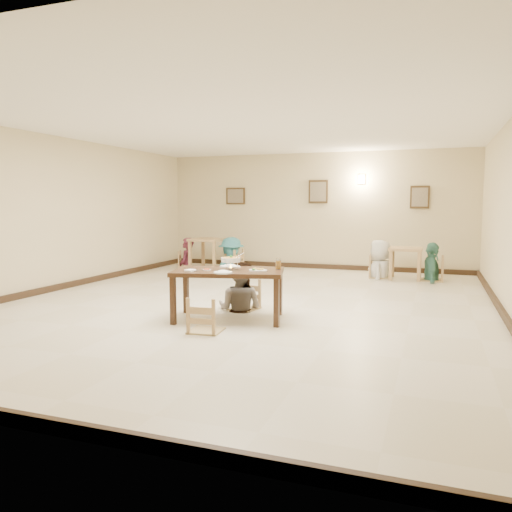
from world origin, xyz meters
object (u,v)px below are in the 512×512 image
at_px(bg_chair_rl, 380,256).
at_px(bg_table_right, 406,254).
at_px(chair_near, 206,298).
at_px(bg_chair_lr, 231,251).
at_px(main_diner, 240,261).
at_px(drink_glass, 278,264).
at_px(bg_chair_rr, 432,257).
at_px(bg_chair_ll, 187,252).
at_px(bg_diner_a, 186,238).
at_px(bg_diner_c, 381,240).
at_px(bg_diner_d, 433,242).
at_px(bg_table_left, 208,244).
at_px(main_table, 228,275).
at_px(bg_diner_b, 231,237).
at_px(chair_far, 244,282).
at_px(curry_warmer, 231,260).

bearing_deg(bg_chair_rl, bg_table_right, -96.34).
bearing_deg(chair_near, bg_chair_lr, -76.30).
bearing_deg(main_diner, drink_glass, 153.88).
bearing_deg(bg_chair_rr, bg_table_right, -92.72).
relative_size(chair_near, bg_chair_ll, 1.03).
height_order(drink_glass, bg_diner_a, bg_diner_a).
xyz_separation_m(bg_diner_c, bg_diner_d, (1.12, -0.06, -0.02)).
bearing_deg(bg_chair_ll, bg_diner_a, -0.00).
distance_m(bg_table_left, bg_diner_c, 4.29).
bearing_deg(main_table, drink_glass, 9.40).
relative_size(bg_chair_ll, bg_chair_rr, 0.84).
relative_size(bg_table_left, bg_diner_d, 0.50).
bearing_deg(main_diner, bg_chair_rl, -110.60).
distance_m(bg_table_left, bg_diner_b, 0.67).
relative_size(main_table, bg_table_left, 2.05).
bearing_deg(chair_near, chair_far, -94.48).
height_order(main_diner, drink_glass, main_diner).
xyz_separation_m(chair_far, bg_chair_lr, (-1.94, 4.14, 0.08)).
height_order(main_diner, bg_chair_rr, main_diner).
relative_size(chair_near, bg_table_right, 1.25).
relative_size(chair_near, curry_warmer, 2.87).
distance_m(chair_far, bg_chair_ll, 5.31).
relative_size(bg_diner_a, bg_diner_c, 0.93).
xyz_separation_m(drink_glass, bg_chair_rl, (0.98, 4.71, -0.32)).
bearing_deg(bg_diner_d, chair_far, 142.42).
xyz_separation_m(chair_near, bg_table_right, (2.23, 5.71, 0.13)).
height_order(curry_warmer, bg_diner_a, bg_diner_a).
xyz_separation_m(main_table, bg_diner_d, (2.78, 4.94, 0.19)).
distance_m(bg_diner_a, bg_diner_b, 1.30).
bearing_deg(chair_near, bg_diner_b, -76.30).
bearing_deg(bg_table_right, bg_diner_a, 179.94).
bearing_deg(bg_table_left, bg_chair_rl, 0.90).
height_order(bg_chair_rl, bg_chair_rr, bg_chair_rr).
relative_size(bg_table_right, bg_diner_c, 0.41).
bearing_deg(bg_chair_ll, chair_near, -170.26).
bearing_deg(bg_table_left, main_table, -61.90).
bearing_deg(main_table, bg_diner_b, 98.18).
bearing_deg(chair_far, bg_table_left, 134.59).
bearing_deg(curry_warmer, drink_glass, 24.54).
distance_m(bg_table_left, bg_chair_lr, 0.66).
bearing_deg(main_table, chair_far, 79.49).
bearing_deg(chair_near, bg_diner_c, -111.79).
distance_m(main_diner, bg_table_right, 4.87).
bearing_deg(bg_diner_d, bg_table_left, 86.49).
xyz_separation_m(main_table, bg_diner_c, (1.65, 5.00, 0.21)).
height_order(main_table, bg_chair_ll, bg_chair_ll).
relative_size(bg_table_right, bg_diner_a, 0.44).
height_order(bg_chair_ll, bg_diner_d, bg_diner_d).
distance_m(chair_far, drink_glass, 0.93).
bearing_deg(bg_diner_c, bg_diner_a, -88.88).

